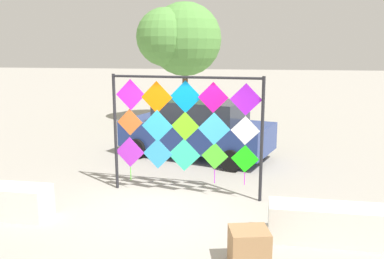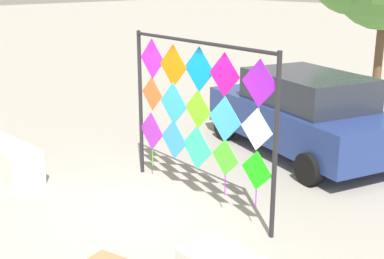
{
  "view_description": "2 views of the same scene",
  "coord_description": "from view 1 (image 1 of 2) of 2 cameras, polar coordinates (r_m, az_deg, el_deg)",
  "views": [
    {
      "loc": [
        1.91,
        -7.32,
        3.25
      ],
      "look_at": [
        0.55,
        0.55,
        1.66
      ],
      "focal_mm": 37.72,
      "sensor_mm": 36.0,
      "label": 1
    },
    {
      "loc": [
        6.14,
        -4.43,
        3.66
      ],
      "look_at": [
        0.68,
        0.75,
        1.44
      ],
      "focal_mm": 48.99,
      "sensor_mm": 36.0,
      "label": 2
    }
  ],
  "objects": [
    {
      "name": "ground",
      "position": [
        8.24,
        -4.52,
        -12.0
      ],
      "size": [
        120.0,
        120.0,
        0.0
      ],
      "primitive_type": "plane",
      "color": "#9E998E"
    },
    {
      "name": "kite_display_rack",
      "position": [
        8.9,
        -1.11,
        0.9
      ],
      "size": [
        3.43,
        0.34,
        2.71
      ],
      "color": "#232328",
      "rests_on": "ground"
    },
    {
      "name": "parked_car",
      "position": [
        12.27,
        0.79,
        0.15
      ],
      "size": [
        4.86,
        3.15,
        1.75
      ],
      "color": "navy",
      "rests_on": "ground"
    },
    {
      "name": "cardboard_box_large",
      "position": [
        6.44,
        8.06,
        -16.2
      ],
      "size": [
        0.69,
        0.63,
        0.59
      ],
      "primitive_type": "cube",
      "rotation": [
        0.0,
        0.0,
        0.25
      ],
      "color": "#9E754C",
      "rests_on": "ground"
    },
    {
      "name": "tree_palm_like",
      "position": [
        18.28,
        -2.03,
        12.66
      ],
      "size": [
        3.65,
        3.48,
        5.32
      ],
      "color": "brown",
      "rests_on": "ground"
    }
  ]
}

